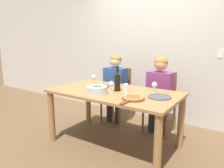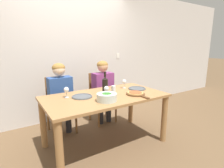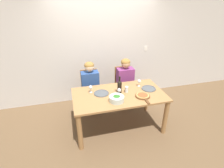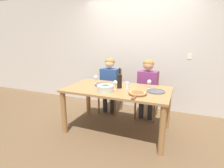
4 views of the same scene
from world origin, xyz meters
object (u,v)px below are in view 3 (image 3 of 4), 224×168
(chair_left, at_px, (90,89))
(chair_right, at_px, (124,85))
(person_woman, at_px, (90,83))
(broccoli_bowl, at_px, (117,99))
(person_man, at_px, (125,79))
(wine_bottle, at_px, (120,86))
(pizza_on_board, at_px, (143,96))
(dinner_plate_left, at_px, (101,93))
(wine_glass_left, at_px, (91,88))
(wine_glass_right, at_px, (139,82))
(dinner_plate_right, at_px, (149,89))
(wine_glass_centre, at_px, (119,91))
(water_tumbler, at_px, (127,89))

(chair_left, bearing_deg, chair_right, 0.00)
(person_woman, height_order, broccoli_bowl, person_woman)
(chair_left, height_order, person_man, person_man)
(wine_bottle, height_order, pizza_on_board, wine_bottle)
(dinner_plate_left, bearing_deg, wine_glass_left, 152.00)
(pizza_on_board, relative_size, wine_glass_left, 2.76)
(person_woman, distance_m, wine_glass_left, 0.54)
(pizza_on_board, height_order, wine_glass_right, wine_glass_right)
(pizza_on_board, distance_m, wine_glass_right, 0.43)
(dinner_plate_left, xyz_separation_m, wine_glass_left, (-0.19, 0.10, 0.10))
(chair_right, relative_size, wine_glass_right, 6.36)
(pizza_on_board, bearing_deg, chair_right, 91.66)
(wine_glass_left, bearing_deg, pizza_on_board, -23.95)
(broccoli_bowl, bearing_deg, person_man, 62.78)
(person_man, xyz_separation_m, wine_glass_right, (0.12, -0.50, 0.16))
(person_man, height_order, dinner_plate_right, person_man)
(broccoli_bowl, distance_m, wine_glass_centre, 0.21)
(pizza_on_board, bearing_deg, wine_glass_left, 156.05)
(wine_bottle, bearing_deg, person_woman, 125.26)
(broccoli_bowl, relative_size, wine_glass_centre, 1.77)
(person_woman, relative_size, pizza_on_board, 2.90)
(wine_bottle, distance_m, dinner_plate_right, 0.63)
(person_man, distance_m, dinner_plate_left, 0.93)
(person_woman, distance_m, broccoli_bowl, 1.01)
(chair_right, height_order, wine_glass_left, chair_right)
(wine_glass_centre, bearing_deg, wine_glass_left, 153.25)
(dinner_plate_left, xyz_separation_m, wine_glass_right, (0.82, 0.11, 0.10))
(water_tumbler, bearing_deg, wine_bottle, 175.62)
(water_tumbler, bearing_deg, wine_glass_centre, -153.72)
(person_man, height_order, pizza_on_board, person_man)
(wine_glass_left, relative_size, wine_glass_centre, 1.00)
(broccoli_bowl, bearing_deg, person_woman, 109.43)
(chair_left, bearing_deg, dinner_plate_right, -35.93)
(person_woman, distance_m, dinner_plate_left, 0.63)
(wine_bottle, bearing_deg, chair_left, 121.03)
(chair_right, distance_m, wine_glass_centre, 1.03)
(dinner_plate_left, xyz_separation_m, wine_glass_centre, (0.31, -0.15, 0.10))
(wine_bottle, bearing_deg, dinner_plate_left, 171.29)
(chair_left, height_order, chair_right, same)
(wine_glass_left, distance_m, wine_glass_right, 1.00)
(chair_left, relative_size, person_man, 0.79)
(chair_right, relative_size, dinner_plate_left, 3.35)
(broccoli_bowl, xyz_separation_m, pizza_on_board, (0.52, 0.03, -0.04))
(person_man, xyz_separation_m, broccoli_bowl, (-0.49, -0.94, 0.10))
(person_woman, bearing_deg, chair_right, 8.11)
(wine_bottle, xyz_separation_m, dinner_plate_right, (0.61, -0.00, -0.13))
(person_man, relative_size, broccoli_bowl, 4.53)
(chair_right, distance_m, person_woman, 0.86)
(chair_left, height_order, wine_glass_centre, chair_left)
(dinner_plate_right, relative_size, wine_glass_left, 1.90)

